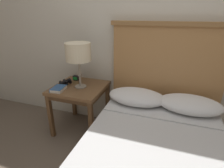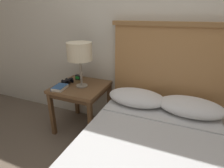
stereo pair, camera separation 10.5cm
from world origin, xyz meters
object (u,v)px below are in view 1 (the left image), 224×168
(alarm_clock, at_px, (76,78))
(bed, at_px, (153,162))
(book_on_nightstand, at_px, (58,89))
(binoculars_pair, at_px, (65,82))
(nightstand, at_px, (80,92))
(table_lamp, at_px, (78,53))

(alarm_clock, bearing_deg, bed, -34.56)
(bed, xyz_separation_m, book_on_nightstand, (-1.09, 0.39, 0.31))
(bed, bearing_deg, binoculars_pair, 152.53)
(nightstand, bearing_deg, table_lamp, -33.41)
(binoculars_pair, bearing_deg, alarm_clock, 67.69)
(nightstand, bearing_deg, alarm_clock, 129.44)
(nightstand, xyz_separation_m, binoculars_pair, (-0.19, 0.01, 0.10))
(binoculars_pair, xyz_separation_m, alarm_clock, (0.06, 0.15, 0.01))
(nightstand, height_order, bed, bed)
(binoculars_pair, bearing_deg, table_lamp, -7.82)
(nightstand, xyz_separation_m, book_on_nightstand, (-0.16, -0.18, 0.10))
(book_on_nightstand, distance_m, binoculars_pair, 0.20)
(nightstand, height_order, alarm_clock, alarm_clock)
(nightstand, bearing_deg, book_on_nightstand, -131.54)
(bed, bearing_deg, book_on_nightstand, 160.27)
(bed, height_order, table_lamp, bed)
(bed, distance_m, binoculars_pair, 1.30)
(binoculars_pair, distance_m, alarm_clock, 0.16)
(binoculars_pair, bearing_deg, nightstand, -3.68)
(table_lamp, height_order, binoculars_pair, table_lamp)
(bed, relative_size, binoculars_pair, 11.47)
(book_on_nightstand, relative_size, binoculars_pair, 1.14)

